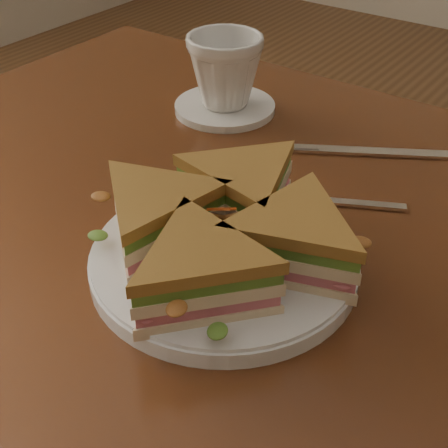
% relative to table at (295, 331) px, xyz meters
% --- Properties ---
extents(table, '(1.20, 0.80, 0.75)m').
position_rel_table_xyz_m(table, '(0.00, 0.00, 0.00)').
color(table, '#3A1B0D').
rests_on(table, ground).
extents(plate, '(0.25, 0.25, 0.02)m').
position_rel_table_xyz_m(plate, '(-0.05, -0.05, 0.11)').
color(plate, white).
rests_on(plate, table).
extents(sandwich_wedges, '(0.30, 0.30, 0.06)m').
position_rel_table_xyz_m(sandwich_wedges, '(-0.05, -0.05, 0.14)').
color(sandwich_wedges, beige).
rests_on(sandwich_wedges, plate).
extents(crisps_mound, '(0.09, 0.09, 0.05)m').
position_rel_table_xyz_m(crisps_mound, '(-0.05, -0.05, 0.14)').
color(crisps_mound, '#DA561B').
rests_on(crisps_mound, plate).
extents(spoon, '(0.17, 0.09, 0.01)m').
position_rel_table_xyz_m(spoon, '(-0.07, 0.07, 0.10)').
color(spoon, silver).
rests_on(spoon, table).
extents(knife, '(0.19, 0.12, 0.00)m').
position_rel_table_xyz_m(knife, '(-0.04, 0.22, 0.10)').
color(knife, silver).
rests_on(knife, table).
extents(saucer, '(0.14, 0.14, 0.01)m').
position_rel_table_xyz_m(saucer, '(-0.25, 0.22, 0.10)').
color(saucer, white).
rests_on(saucer, table).
extents(coffee_cup, '(0.13, 0.13, 0.09)m').
position_rel_table_xyz_m(coffee_cup, '(-0.25, 0.22, 0.16)').
color(coffee_cup, white).
rests_on(coffee_cup, saucer).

